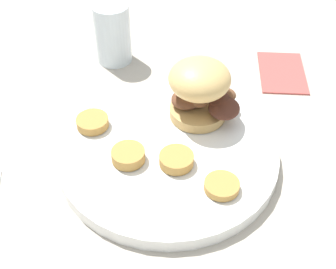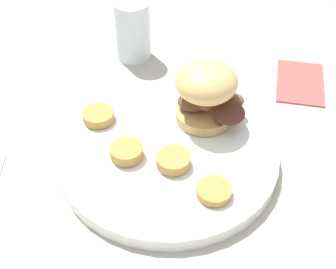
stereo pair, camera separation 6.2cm
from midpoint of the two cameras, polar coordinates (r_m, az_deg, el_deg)
ground_plane at (r=0.67m, az=2.64°, el=-3.07°), size 4.00×4.00×0.00m
dinner_plate at (r=0.66m, az=2.68°, el=-2.33°), size 0.31×0.31×0.02m
sandwich at (r=0.67m, az=7.51°, el=4.98°), size 0.09×0.11×0.09m
potato_round_0 at (r=0.63m, az=3.49°, el=-3.28°), size 0.05×0.05×0.01m
potato_round_1 at (r=0.64m, az=-2.31°, el=-2.21°), size 0.05×0.05×0.02m
potato_round_2 at (r=0.69m, az=-5.98°, el=2.19°), size 0.05×0.05×0.01m
potato_round_3 at (r=0.60m, az=8.60°, el=-6.96°), size 0.05×0.05×0.01m
drinking_glass at (r=0.84m, az=-2.19°, el=12.51°), size 0.06×0.06×0.11m
napkin at (r=0.84m, az=17.90°, el=6.07°), size 0.13×0.09×0.01m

